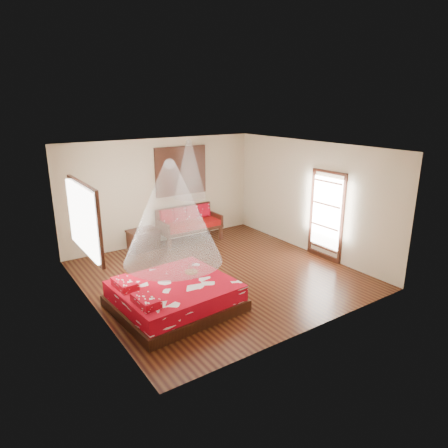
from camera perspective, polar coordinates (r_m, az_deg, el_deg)
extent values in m
cube|color=black|center=(8.99, -0.79, -7.28)|extent=(5.50, 5.50, 0.02)
cube|color=white|center=(8.24, -0.87, 10.89)|extent=(5.50, 5.50, 0.02)
cube|color=#C6B491|center=(7.42, -18.91, -1.91)|extent=(0.02, 5.50, 2.80)
cube|color=#C6B491|center=(10.24, 12.20, 3.72)|extent=(0.02, 5.50, 2.80)
cube|color=#C6B491|center=(10.85, -8.91, 4.65)|extent=(5.50, 0.02, 2.80)
cube|color=#C6B491|center=(6.50, 12.74, -4.07)|extent=(5.50, 0.02, 2.80)
cube|color=black|center=(7.65, -7.00, -11.12)|extent=(2.25, 2.06, 0.20)
cube|color=#AD0519|center=(7.53, -7.07, -9.44)|extent=(2.14, 1.95, 0.30)
cube|color=#AD0519|center=(6.79, -11.08, -10.72)|extent=(0.34, 0.57, 0.14)
cube|color=#AD0519|center=(7.44, -14.00, -8.31)|extent=(0.34, 0.57, 0.14)
cube|color=black|center=(10.41, -7.81, -2.66)|extent=(0.08, 0.08, 0.42)
cube|color=black|center=(11.16, -0.48, -1.13)|extent=(0.08, 0.08, 0.42)
cube|color=black|center=(10.96, -9.32, -1.71)|extent=(0.08, 0.08, 0.42)
cube|color=black|center=(11.68, -2.23, -0.31)|extent=(0.08, 0.08, 0.42)
cube|color=black|center=(10.98, -4.88, -0.58)|extent=(1.71, 0.76, 0.08)
cube|color=#8C0F05|center=(10.94, -4.89, -0.03)|extent=(1.65, 0.70, 0.14)
cube|color=black|center=(11.18, -5.78, 1.28)|extent=(1.71, 0.06, 0.55)
cube|color=black|center=(10.57, -8.76, -0.50)|extent=(0.06, 0.76, 0.30)
cube|color=black|center=(11.33, -1.30, 0.90)|extent=(0.06, 0.76, 0.30)
cube|color=#AD0519|center=(10.81, -8.14, 1.03)|extent=(0.36, 0.19, 0.38)
cube|color=#AD0519|center=(10.97, -6.36, 1.34)|extent=(0.36, 0.19, 0.38)
cube|color=#AD0519|center=(11.15, -4.63, 1.64)|extent=(0.36, 0.19, 0.38)
cube|color=#AD0519|center=(11.33, -2.96, 1.93)|extent=(0.36, 0.19, 0.38)
cube|color=black|center=(10.61, -11.42, -2.30)|extent=(0.76, 0.57, 0.47)
cube|color=black|center=(10.53, -11.50, -0.96)|extent=(0.81, 0.62, 0.05)
cube|color=black|center=(10.98, -6.17, 7.56)|extent=(1.52, 0.06, 1.32)
cube|color=black|center=(10.97, -6.15, 7.55)|extent=(1.35, 0.04, 1.10)
cube|color=black|center=(7.53, -19.25, 0.72)|extent=(0.08, 1.74, 1.34)
cube|color=silver|center=(7.54, -18.96, 0.77)|extent=(0.04, 1.54, 1.10)
cube|color=black|center=(9.91, 14.40, 1.03)|extent=(0.08, 1.02, 2.16)
cube|color=white|center=(9.87, 14.37, 1.57)|extent=(0.03, 0.82, 1.70)
cylinder|color=brown|center=(7.88, -4.70, -6.82)|extent=(0.25, 0.25, 0.03)
cone|color=white|center=(7.00, -7.51, 1.62)|extent=(1.77, 1.77, 1.80)
cone|color=white|center=(10.56, -4.97, 7.76)|extent=(0.84, 0.84, 1.50)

